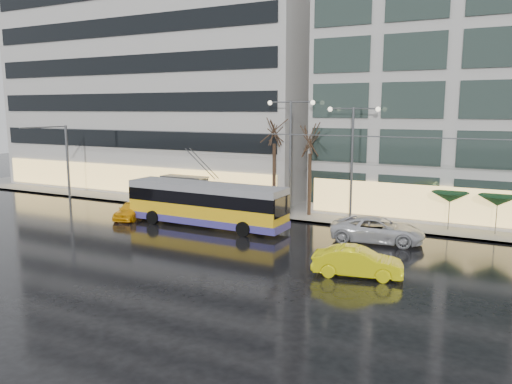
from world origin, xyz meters
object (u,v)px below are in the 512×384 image
Objects in this scene: bus_shelter at (182,183)px; street_lamp_near at (291,141)px; trolleybus at (206,205)px; taxi_a at (132,210)px.

street_lamp_near is at bearing 0.63° from bus_shelter.
street_lamp_near is (4.05, 6.17, 4.43)m from trolleybus.
bus_shelter is at bearing -179.37° from street_lamp_near.
taxi_a is at bearing -148.20° from street_lamp_near.
bus_shelter is 11.14m from street_lamp_near.
trolleybus is 1.38× the size of street_lamp_near.
trolleybus is 3.03× the size of taxi_a.
trolleybus is at bearing -11.98° from taxi_a.
street_lamp_near is 2.20× the size of taxi_a.
trolleybus is 2.97× the size of bus_shelter.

